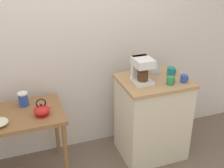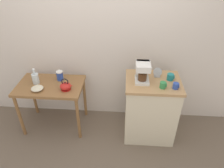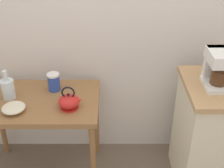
% 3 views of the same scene
% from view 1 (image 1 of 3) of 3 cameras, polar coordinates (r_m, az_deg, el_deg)
% --- Properties ---
extents(ground_plane, '(8.00, 8.00, 0.00)m').
position_cam_1_polar(ground_plane, '(3.39, -4.80, -15.01)').
color(ground_plane, '#6B5B4C').
extents(back_wall, '(4.40, 0.10, 2.80)m').
position_cam_1_polar(back_wall, '(3.12, -6.10, 10.66)').
color(back_wall, silver).
rests_on(back_wall, ground_plane).
extents(wooden_table, '(0.92, 0.59, 0.75)m').
position_cam_1_polar(wooden_table, '(2.97, -18.32, -7.17)').
color(wooden_table, olive).
rests_on(wooden_table, ground_plane).
extents(kitchen_counter, '(0.72, 0.58, 0.92)m').
position_cam_1_polar(kitchen_counter, '(3.30, 7.70, -6.38)').
color(kitchen_counter, beige).
rests_on(kitchen_counter, ground_plane).
extents(teakettle, '(0.18, 0.15, 0.17)m').
position_cam_1_polar(teakettle, '(2.81, -13.35, -4.89)').
color(teakettle, red).
rests_on(teakettle, wooden_table).
extents(canister_enamel, '(0.10, 0.10, 0.14)m').
position_cam_1_polar(canister_enamel, '(3.01, -16.73, -2.83)').
color(canister_enamel, '#2D4CAD').
rests_on(canister_enamel, wooden_table).
extents(coffee_maker, '(0.18, 0.22, 0.26)m').
position_cam_1_polar(coffee_maker, '(2.96, 5.76, 2.95)').
color(coffee_maker, white).
rests_on(coffee_maker, kitchen_counter).
extents(mug_tall_green, '(0.08, 0.08, 0.08)m').
position_cam_1_polar(mug_tall_green, '(2.99, 11.23, 0.67)').
color(mug_tall_green, '#338C4C').
rests_on(mug_tall_green, kitchen_counter).
extents(mug_blue, '(0.08, 0.07, 0.08)m').
position_cam_1_polar(mug_blue, '(3.07, 13.72, 1.02)').
color(mug_blue, '#2D4CAD').
rests_on(mug_blue, kitchen_counter).
extents(mug_dark_teal, '(0.09, 0.09, 0.08)m').
position_cam_1_polar(mug_dark_teal, '(3.20, 11.35, 2.42)').
color(mug_dark_teal, teal).
rests_on(mug_dark_teal, kitchen_counter).
extents(table_clock, '(0.11, 0.06, 0.13)m').
position_cam_1_polar(table_clock, '(3.18, 8.24, 2.75)').
color(table_clock, '#B2B5BA').
rests_on(table_clock, kitchen_counter).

